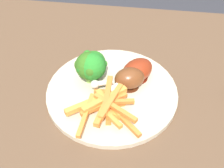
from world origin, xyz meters
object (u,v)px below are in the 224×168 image
dining_table (90,139)px  carrot_fries_pile (105,105)px  broccoli_floret_middle (89,67)px  broccoli_floret_front (91,67)px  broccoli_floret_back (94,63)px  dinner_plate (112,92)px  chicken_drumstick_near (127,79)px  chicken_drumstick_far (136,71)px

dining_table → carrot_fries_pile: carrot_fries_pile is taller
broccoli_floret_middle → broccoli_floret_front: bearing=2.2°
broccoli_floret_back → dinner_plate: bearing=-39.3°
broccoli_floret_back → carrot_fries_pile: 0.11m
broccoli_floret_middle → broccoli_floret_back: broccoli_floret_middle is taller
dinner_plate → broccoli_floret_back: size_ratio=4.32×
carrot_fries_pile → broccoli_floret_middle: bearing=120.6°
dining_table → broccoli_floret_back: bearing=89.7°
chicken_drumstick_near → broccoli_floret_middle: bearing=177.0°
dining_table → broccoli_floret_middle: size_ratio=13.55×
broccoli_floret_front → broccoli_floret_middle: 0.01m
dining_table → chicken_drumstick_far: size_ratio=8.32×
dining_table → dinner_plate: size_ratio=3.55×
broccoli_floret_back → chicken_drumstick_far: bearing=5.3°
broccoli_floret_back → broccoli_floret_front: bearing=-98.2°
broccoli_floret_middle → chicken_drumstick_near: (0.09, -0.00, -0.02)m
dining_table → broccoli_floret_middle: (-0.01, 0.07, 0.16)m
carrot_fries_pile → broccoli_floret_back: bearing=112.4°
broccoli_floret_middle → carrot_fries_pile: bearing=-59.4°
broccoli_floret_back → chicken_drumstick_far: broccoli_floret_back is taller
broccoli_floret_middle → chicken_drumstick_near: 0.09m
broccoli_floret_front → broccoli_floret_middle: size_ratio=1.01×
broccoli_floret_back → chicken_drumstick_near: size_ratio=0.55×
broccoli_floret_front → broccoli_floret_middle: bearing=-177.8°
dining_table → chicken_drumstick_far: (0.10, 0.10, 0.14)m
broccoli_floret_front → broccoli_floret_back: bearing=81.8°
broccoli_floret_middle → broccoli_floret_back: size_ratio=1.13×
dining_table → broccoli_floret_back: broccoli_floret_back is taller
dining_table → chicken_drumstick_near: 0.18m
broccoli_floret_back → carrot_fries_pile: broccoli_floret_back is taller
carrot_fries_pile → chicken_drumstick_near: (0.04, 0.08, 0.00)m
broccoli_floret_front → broccoli_floret_middle: same height
broccoli_floret_front → chicken_drumstick_near: broccoli_floret_front is taller
chicken_drumstick_near → broccoli_floret_front: bearing=176.6°
dining_table → broccoli_floret_back: size_ratio=15.34×
broccoli_floret_middle → chicken_drumstick_far: bearing=13.5°
dinner_plate → carrot_fries_pile: bearing=-95.0°
dinner_plate → chicken_drumstick_near: (0.03, 0.02, 0.03)m
dining_table → broccoli_floret_middle: 0.18m
dinner_plate → broccoli_floret_middle: 0.08m
dinner_plate → chicken_drumstick_far: chicken_drumstick_far is taller
broccoli_floret_middle → dining_table: bearing=-84.0°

